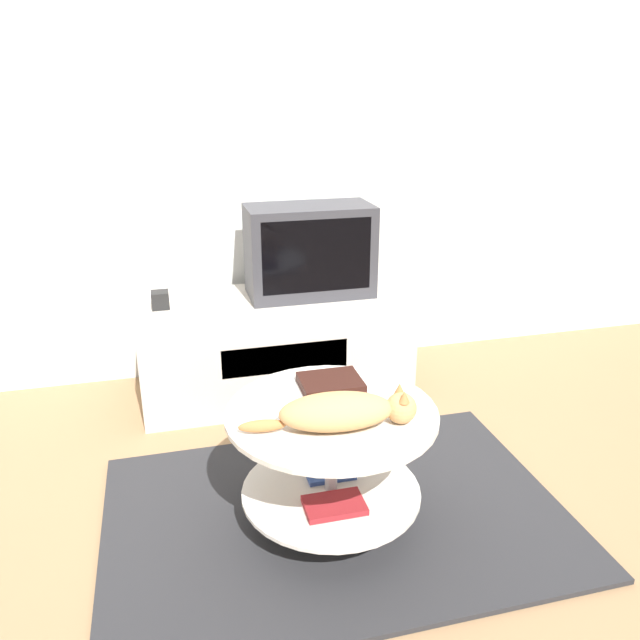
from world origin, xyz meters
name	(u,v)px	position (x,y,z in m)	size (l,w,h in m)	color
ground_plane	(336,516)	(0.00, 0.00, 0.00)	(12.00, 12.00, 0.00)	#93704C
wall_back	(261,129)	(0.00, 1.43, 1.30)	(8.00, 0.05, 2.60)	silver
rug	(336,514)	(0.00, 0.00, 0.01)	(1.69, 1.14, 0.02)	#28282B
tv_stand	(275,346)	(-0.03, 1.06, 0.26)	(1.33, 0.56, 0.51)	beige
tv	(310,251)	(0.17, 1.09, 0.74)	(0.62, 0.31, 0.45)	#333338
speaker	(160,300)	(-0.57, 1.06, 0.55)	(0.08, 0.08, 0.08)	black
coffee_table	(331,452)	(-0.04, -0.06, 0.32)	(0.72, 0.72, 0.46)	#B2B2B7
dvd_box	(331,383)	(0.01, 0.11, 0.50)	(0.22, 0.18, 0.04)	black
cat	(343,411)	(-0.03, -0.16, 0.54)	(0.58, 0.21, 0.13)	tan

